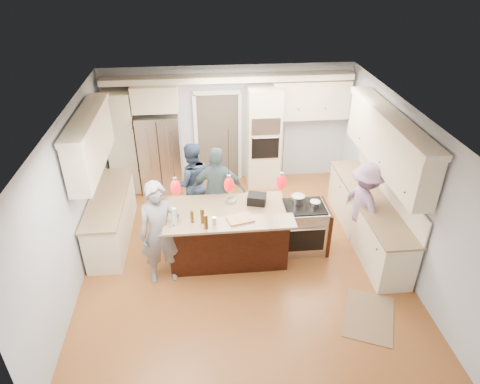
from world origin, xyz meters
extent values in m
plane|color=#A2612C|center=(0.00, 0.00, 0.00)|extent=(6.00, 6.00, 0.00)
cube|color=#B2BCC6|center=(0.00, 3.00, 1.35)|extent=(5.50, 0.04, 2.70)
cube|color=#B2BCC6|center=(0.00, -3.00, 1.35)|extent=(5.50, 0.04, 2.70)
cube|color=#B2BCC6|center=(-2.75, 0.00, 1.35)|extent=(0.04, 6.00, 2.70)
cube|color=#B2BCC6|center=(2.75, 0.00, 1.35)|extent=(0.04, 6.00, 2.70)
cube|color=white|center=(0.00, 0.00, 2.70)|extent=(5.50, 6.00, 0.04)
cube|color=#B7B7BC|center=(-1.55, 2.64, 0.90)|extent=(0.90, 0.70, 1.80)
cube|color=beige|center=(0.75, 2.67, 1.15)|extent=(0.72, 0.64, 2.30)
cube|color=black|center=(0.75, 2.34, 1.55)|extent=(0.60, 0.02, 0.35)
cube|color=black|center=(0.75, 2.34, 1.05)|extent=(0.60, 0.02, 0.50)
cylinder|color=#B7B7BC|center=(0.75, 2.31, 1.30)|extent=(0.55, 0.02, 0.02)
cube|color=beige|center=(-2.35, 2.70, 1.15)|extent=(0.60, 0.58, 2.30)
cube|color=beige|center=(-1.55, 2.70, 2.15)|extent=(0.95, 0.58, 0.55)
cube|color=beige|center=(1.80, 2.82, 1.95)|extent=(1.70, 0.35, 0.85)
cube|color=beige|center=(0.00, 2.80, 2.48)|extent=(5.30, 0.38, 0.12)
cube|color=#4C443A|center=(-0.25, 2.99, 1.05)|extent=(0.90, 0.06, 2.10)
cube|color=white|center=(-0.25, 2.95, 2.13)|extent=(1.04, 0.06, 0.10)
cube|color=beige|center=(2.40, 0.30, 0.44)|extent=(0.60, 3.00, 0.88)
cube|color=tan|center=(2.40, 0.30, 0.90)|extent=(0.64, 3.05, 0.04)
cube|color=beige|center=(2.52, 0.30, 1.98)|extent=(0.35, 3.00, 0.85)
cube|color=beige|center=(2.51, 0.30, 2.46)|extent=(0.37, 3.10, 0.10)
cube|color=beige|center=(-2.40, 0.80, 0.44)|extent=(0.60, 2.20, 0.88)
cube|color=tan|center=(-2.40, 0.80, 0.90)|extent=(0.64, 2.25, 0.04)
cube|color=beige|center=(-2.52, 0.80, 1.98)|extent=(0.35, 2.20, 0.85)
cube|color=beige|center=(-2.51, 0.80, 2.46)|extent=(0.37, 2.30, 0.10)
cube|color=black|center=(-0.25, 0.15, 0.44)|extent=(2.00, 1.00, 0.88)
cube|color=tan|center=(-0.25, 0.15, 0.90)|extent=(2.10, 1.10, 0.04)
cube|color=black|center=(-0.25, -0.41, 0.54)|extent=(2.00, 0.12, 1.08)
cube|color=tan|center=(-0.25, -0.55, 1.10)|extent=(2.10, 0.42, 0.04)
cube|color=black|center=(0.30, 0.32, 1.01)|extent=(0.38, 0.33, 0.17)
cube|color=#B7B7BC|center=(1.13, 0.15, 0.45)|extent=(0.76, 0.66, 0.90)
cube|color=black|center=(1.13, -0.19, 0.40)|extent=(0.65, 0.01, 0.45)
cube|color=black|center=(1.13, 0.15, 0.91)|extent=(0.72, 0.59, 0.02)
cube|color=black|center=(1.54, 0.15, 0.44)|extent=(0.06, 0.71, 0.88)
cylinder|color=black|center=(-1.05, -0.51, 2.33)|extent=(0.01, 0.01, 0.75)
ellipsoid|color=red|center=(-1.05, -0.51, 1.80)|extent=(0.15, 0.15, 0.26)
cylinder|color=black|center=(-0.25, -0.51, 2.33)|extent=(0.01, 0.01, 0.75)
ellipsoid|color=red|center=(-0.25, -0.51, 1.80)|extent=(0.15, 0.15, 0.26)
cylinder|color=black|center=(0.55, -0.51, 2.33)|extent=(0.01, 0.01, 0.75)
ellipsoid|color=red|center=(0.55, -0.51, 1.80)|extent=(0.15, 0.15, 0.26)
imported|color=slate|center=(-1.36, -0.45, 0.92)|extent=(0.74, 0.54, 1.85)
imported|color=#2B3954|center=(-0.87, 1.32, 0.84)|extent=(0.93, 0.79, 1.68)
imported|color=#4B6569|center=(-0.37, 0.85, 0.89)|extent=(1.10, 0.59, 1.78)
imported|color=#95739B|center=(2.25, 0.16, 0.84)|extent=(0.92, 1.23, 1.69)
cube|color=#836547|center=(1.80, -1.64, 0.01)|extent=(1.07, 1.24, 0.01)
cylinder|color=silver|center=(-1.11, -0.50, 1.27)|extent=(0.08, 0.08, 0.30)
cylinder|color=#472E0C|center=(-0.67, -0.49, 1.25)|extent=(0.08, 0.08, 0.26)
cylinder|color=#472E0C|center=(-0.62, -0.66, 1.25)|extent=(0.07, 0.07, 0.26)
cylinder|color=#472E0C|center=(-0.84, -0.46, 1.23)|extent=(0.06, 0.06, 0.21)
cylinder|color=#B7B7BC|center=(-0.49, -0.54, 1.18)|extent=(0.08, 0.08, 0.12)
cube|color=tan|center=(-0.08, -0.47, 1.14)|extent=(0.46, 0.38, 0.03)
cylinder|color=#B7B7BC|center=(1.03, 0.27, 0.99)|extent=(0.24, 0.24, 0.14)
cylinder|color=#B7B7BC|center=(1.31, 0.13, 0.97)|extent=(0.18, 0.18, 0.09)
camera|label=1|loc=(-0.62, -6.09, 5.00)|focal=32.00mm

